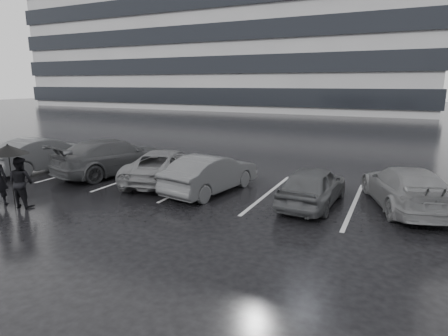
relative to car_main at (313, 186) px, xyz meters
name	(u,v)px	position (x,y,z in m)	size (l,w,h in m)	color
ground	(220,213)	(-2.22, -1.91, -0.61)	(160.00, 160.00, 0.00)	black
office_building	(228,14)	(-24.22, 46.09, 13.73)	(61.00, 26.00, 29.00)	gray
car_main	(313,186)	(0.00, 0.00, 0.00)	(1.45, 3.61, 1.23)	black
car_west_a	(211,173)	(-3.47, -0.07, 0.04)	(1.38, 3.95, 1.30)	#2A2A2C
car_west_b	(167,166)	(-5.60, 0.38, 0.01)	(2.08, 4.52, 1.26)	#48484A
car_west_c	(114,156)	(-8.32, 0.58, 0.11)	(2.03, 5.00, 1.45)	black
car_west_d	(43,154)	(-11.53, -0.20, 0.10)	(1.50, 4.31, 1.42)	#2A2A2C
car_east	(406,187)	(2.58, 0.93, 0.02)	(1.76, 4.34, 1.26)	#48484A
pedestrian_right	(21,182)	(-7.90, -3.95, 0.16)	(0.75, 0.58, 1.54)	black
umbrella	(8,150)	(-8.23, -4.01, 1.14)	(1.13, 1.13, 1.92)	black
stall_stripes	(231,188)	(-3.02, 0.59, -0.61)	(19.72, 5.00, 0.00)	#B7B6B9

